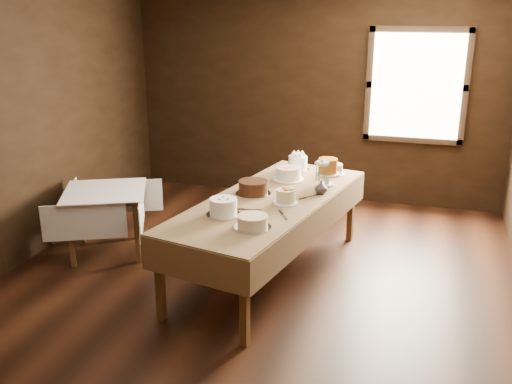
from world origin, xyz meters
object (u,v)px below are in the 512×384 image
object	(u,v)px
cake_server_b	(285,217)
cake_server_e	(228,200)
cake_lattice	(288,174)
cake_cream	(253,222)
cake_server_d	(312,196)
side_table	(105,198)
cake_chocolate	(253,188)
cake_swirl	(223,207)
display_table	(270,204)
cake_meringue	(298,163)
cake_flowers	(286,197)
cake_speckled	(334,169)
cake_caramel	(328,173)
cake_server_a	(253,210)
flower_vase	(321,187)

from	to	relation	value
cake_server_b	cake_server_e	size ratio (longest dim) A/B	1.00
cake_lattice	cake_cream	xyz separation A→B (m)	(0.03, -1.42, -0.01)
cake_server_d	side_table	bearing A→B (deg)	132.27
cake_chocolate	cake_swirl	bearing A→B (deg)	-97.68
cake_swirl	display_table	bearing A→B (deg)	63.74
cake_meringue	cake_server_e	distance (m)	1.28
cake_flowers	cake_cream	bearing A→B (deg)	-100.12
cake_speckled	cake_caramel	distance (m)	0.42
cake_speckled	cake_swirl	xyz separation A→B (m)	(-0.74, -1.54, 0.02)
cake_lattice	cake_chocolate	distance (m)	0.61
cake_speckled	cake_flowers	xyz separation A→B (m)	(-0.28, -1.08, 0.01)
cake_server_a	cake_chocolate	bearing A→B (deg)	95.66
cake_server_a	flower_vase	bearing A→B (deg)	40.62
cake_caramel	cake_server_b	xyz separation A→B (m)	(-0.20, -1.02, -0.12)
cake_flowers	cake_lattice	bearing A→B (deg)	101.55
cake_flowers	cake_server_a	world-z (taller)	cake_flowers
cake_meringue	cake_cream	size ratio (longest dim) A/B	0.71
cake_lattice	cake_server_e	bearing A→B (deg)	-116.07
display_table	flower_vase	world-z (taller)	flower_vase
side_table	flower_vase	distance (m)	2.30
cake_server_e	display_table	bearing A→B (deg)	77.53
side_table	cake_cream	distance (m)	2.07
cake_flowers	cake_cream	world-z (taller)	cake_flowers
cake_swirl	cake_server_b	xyz separation A→B (m)	(0.53, 0.11, -0.07)
cake_chocolate	cake_server_d	distance (m)	0.58
cake_flowers	flower_vase	size ratio (longest dim) A/B	1.78
side_table	cake_server_d	xyz separation A→B (m)	(2.21, 0.14, 0.19)
cake_swirl	cake_server_e	xyz separation A→B (m)	(-0.09, 0.39, -0.07)
cake_cream	cake_server_e	world-z (taller)	cake_cream
cake_meringue	cake_server_d	bearing A→B (deg)	-68.71
cake_meringue	cake_server_b	size ratio (longest dim) A/B	1.08
cake_server_b	cake_server_a	bearing A→B (deg)	-135.31
cake_meringue	flower_vase	world-z (taller)	cake_meringue
cake_server_d	cake_cream	bearing A→B (deg)	-160.15
side_table	cake_caramel	distance (m)	2.37
cake_lattice	cake_server_d	bearing A→B (deg)	-53.20
cake_cream	side_table	bearing A→B (deg)	156.83
cake_meringue	cake_cream	world-z (taller)	cake_meringue
cake_flowers	cake_swirl	xyz separation A→B (m)	(-0.46, -0.46, 0.01)
cake_caramel	cake_flowers	world-z (taller)	cake_caramel
cake_cream	cake_server_b	world-z (taller)	cake_cream
flower_vase	cake_server_a	bearing A→B (deg)	-128.58
cake_cream	cake_server_d	xyz separation A→B (m)	(0.32, 0.95, -0.05)
display_table	cake_meringue	distance (m)	1.05
cake_server_a	cake_server_e	world-z (taller)	same
cake_speckled	cake_chocolate	world-z (taller)	cake_chocolate
display_table	cake_flowers	xyz separation A→B (m)	(0.18, -0.09, 0.12)
cake_server_b	cake_server_d	bearing A→B (deg)	139.25
cake_chocolate	cake_server_e	size ratio (longest dim) A/B	1.61
cake_swirl	cake_server_d	distance (m)	0.99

